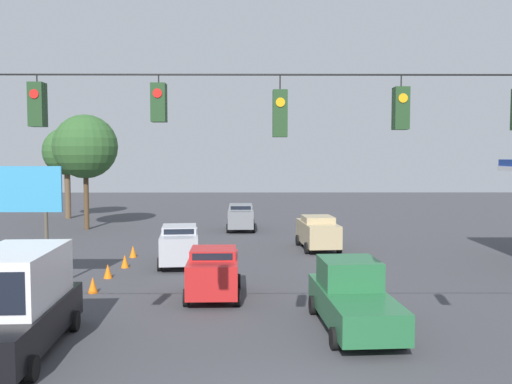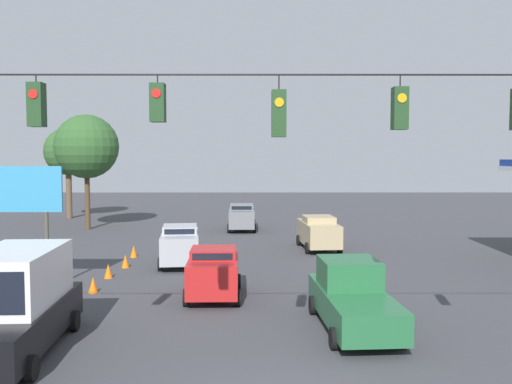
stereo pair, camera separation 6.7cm
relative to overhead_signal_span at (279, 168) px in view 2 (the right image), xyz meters
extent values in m
cylinder|color=black|center=(0.00, 0.00, 2.06)|extent=(18.99, 0.04, 0.04)
cube|color=#1E3D1E|center=(-2.67, 0.00, 1.32)|extent=(0.32, 0.36, 0.93)
cylinder|color=black|center=(-2.67, 0.00, 1.92)|extent=(0.03, 0.03, 0.27)
cylinder|color=orange|center=(-2.67, 0.19, 1.53)|extent=(0.20, 0.02, 0.20)
cube|color=#1E3D1E|center=(0.00, 0.00, 1.21)|extent=(0.32, 0.36, 1.03)
cylinder|color=black|center=(0.00, 0.00, 1.89)|extent=(0.03, 0.03, 0.34)
cylinder|color=orange|center=(0.00, 0.19, 1.44)|extent=(0.20, 0.02, 0.20)
cube|color=#1E3D1E|center=(2.67, 0.00, 1.44)|extent=(0.32, 0.36, 0.84)
cylinder|color=black|center=(2.67, 0.00, 1.96)|extent=(0.03, 0.03, 0.19)
cylinder|color=red|center=(2.67, 0.19, 1.63)|extent=(0.20, 0.02, 0.20)
cube|color=#1E3D1E|center=(5.33, 0.00, 1.40)|extent=(0.32, 0.36, 0.97)
cylinder|color=black|center=(5.33, 0.00, 1.97)|extent=(0.03, 0.03, 0.17)
cylinder|color=red|center=(5.33, 0.19, 1.62)|extent=(0.20, 0.02, 0.20)
cube|color=#A8AAB2|center=(4.24, -15.45, -4.23)|extent=(2.24, 4.52, 1.29)
cube|color=#A8AAB2|center=(4.24, -15.45, -3.40)|extent=(1.85, 2.08, 0.36)
cube|color=black|center=(4.14, -14.48, -3.40)|extent=(1.43, 0.17, 0.25)
cylinder|color=black|center=(4.99, -13.94, -4.88)|extent=(0.29, 0.66, 0.64)
cylinder|color=black|center=(3.20, -14.13, -4.88)|extent=(0.29, 0.66, 0.64)
cylinder|color=black|center=(5.29, -16.76, -4.88)|extent=(0.29, 0.66, 0.64)
cylinder|color=black|center=(3.50, -16.95, -4.88)|extent=(0.29, 0.66, 0.64)
cube|color=tan|center=(-3.17, -20.09, -4.25)|extent=(2.20, 4.61, 1.25)
cube|color=tan|center=(-3.17, -20.09, -3.45)|extent=(1.84, 2.11, 0.36)
cube|color=black|center=(-3.08, -21.08, -3.45)|extent=(1.44, 0.15, 0.25)
cylinder|color=black|center=(-3.94, -21.61, -4.88)|extent=(0.28, 0.66, 0.64)
cylinder|color=black|center=(-2.14, -21.45, -4.88)|extent=(0.28, 0.66, 0.64)
cylinder|color=black|center=(-4.20, -18.72, -4.88)|extent=(0.28, 0.66, 0.64)
cylinder|color=black|center=(-2.40, -18.56, -4.88)|extent=(0.28, 0.66, 0.64)
cube|color=slate|center=(1.47, -28.40, -4.27)|extent=(1.87, 4.49, 1.21)
cube|color=slate|center=(1.47, -28.40, -3.49)|extent=(1.68, 1.99, 0.36)
cube|color=black|center=(1.45, -27.41, -3.49)|extent=(1.43, 0.05, 0.25)
cylinder|color=black|center=(2.33, -26.94, -4.88)|extent=(0.23, 0.64, 0.64)
cylinder|color=black|center=(0.55, -26.97, -4.88)|extent=(0.23, 0.64, 0.64)
cylinder|color=black|center=(2.39, -29.83, -4.88)|extent=(0.23, 0.64, 0.64)
cylinder|color=black|center=(0.60, -29.87, -4.88)|extent=(0.23, 0.64, 0.64)
cube|color=black|center=(7.19, -2.82, -4.38)|extent=(2.54, 6.17, 1.00)
cube|color=silver|center=(7.21, -3.12, -3.11)|extent=(2.26, 3.98, 1.54)
cylinder|color=black|center=(5.97, -0.90, -4.88)|extent=(0.25, 0.65, 0.64)
cylinder|color=black|center=(8.41, -4.73, -4.88)|extent=(0.25, 0.65, 0.64)
cylinder|color=black|center=(6.16, -4.84, -4.88)|extent=(0.25, 0.65, 0.64)
cube|color=red|center=(2.11, -8.98, -4.26)|extent=(1.96, 3.92, 1.24)
cube|color=red|center=(2.11, -8.98, -3.46)|extent=(1.75, 1.75, 0.36)
cube|color=black|center=(2.09, -8.12, -3.46)|extent=(1.49, 0.06, 0.25)
cylinder|color=black|center=(3.01, -7.70, -4.88)|extent=(0.24, 0.65, 0.64)
cylinder|color=black|center=(1.15, -7.75, -4.88)|extent=(0.24, 0.65, 0.64)
cylinder|color=black|center=(3.07, -10.22, -4.88)|extent=(0.24, 0.65, 0.64)
cylinder|color=black|center=(1.21, -10.26, -4.88)|extent=(0.24, 0.65, 0.64)
cube|color=#236038|center=(-2.57, -4.95, -4.43)|extent=(2.32, 5.61, 0.90)
cube|color=#236038|center=(-2.53, -5.61, -3.53)|extent=(1.93, 2.09, 0.90)
cube|color=black|center=(-2.46, -6.60, -3.53)|extent=(1.57, 0.12, 0.63)
cylinder|color=black|center=(-3.43, -6.80, -4.88)|extent=(0.26, 0.65, 0.64)
cylinder|color=black|center=(-1.48, -6.67, -4.88)|extent=(0.26, 0.65, 0.64)
cylinder|color=black|center=(-3.67, -3.24, -4.88)|extent=(0.26, 0.65, 0.64)
cylinder|color=black|center=(-1.71, -3.11, -4.88)|extent=(0.26, 0.65, 0.64)
cone|color=orange|center=(6.89, -4.14, -4.88)|extent=(0.38, 0.38, 0.64)
cone|color=orange|center=(6.86, -6.67, -4.88)|extent=(0.38, 0.38, 0.64)
cone|color=orange|center=(6.96, -9.72, -4.88)|extent=(0.38, 0.38, 0.64)
cone|color=orange|center=(7.05, -12.41, -4.88)|extent=(0.38, 0.38, 0.64)
cone|color=orange|center=(6.81, -14.75, -4.88)|extent=(0.38, 0.38, 0.64)
cone|color=orange|center=(7.00, -17.54, -4.88)|extent=(0.38, 0.38, 0.64)
cylinder|color=#4C473D|center=(8.98, -10.33, -3.61)|extent=(0.16, 0.16, 3.17)
cube|color=#338CBF|center=(10.53, -10.33, -1.10)|extent=(4.43, 0.12, 1.85)
cylinder|color=brown|center=(16.44, -36.04, -2.89)|extent=(0.49, 0.49, 4.63)
sphere|color=#2D5628|center=(16.44, -36.04, 0.54)|extent=(4.05, 4.05, 4.05)
cylinder|color=#4C3823|center=(12.75, -28.84, -2.81)|extent=(0.37, 0.37, 4.78)
sphere|color=#2D5628|center=(12.75, -28.84, 0.85)|extent=(4.64, 4.64, 4.64)
camera|label=1|loc=(0.60, 12.64, 0.32)|focal=40.00mm
camera|label=2|loc=(0.54, 12.64, 0.32)|focal=40.00mm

